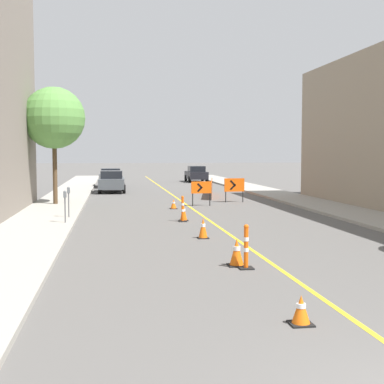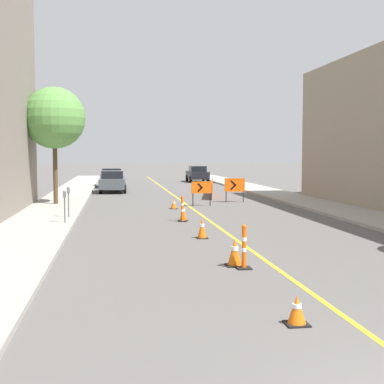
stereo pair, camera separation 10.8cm
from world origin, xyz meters
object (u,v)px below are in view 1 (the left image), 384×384
parked_car_curb_mid (110,178)px  delineator_post_rear (183,211)px  parked_car_curb_far (196,174)px  parking_meter_far_curb (65,200)px  traffic_cone_second (237,252)px  traffic_cone_nearest (301,310)px  delineator_post_front (246,250)px  street_tree_left_near (54,118)px  parked_car_curb_near (112,181)px  arrow_barricade_secondary (234,186)px  traffic_cone_fifth (174,204)px  parking_meter_near_curb (69,196)px  traffic_cone_third (203,228)px  traffic_cone_fourth (184,212)px  arrow_barricade_primary (201,189)px

parked_car_curb_mid → delineator_post_rear: bearing=-85.7°
delineator_post_rear → parked_car_curb_far: (5.42, 30.59, 0.33)m
parking_meter_far_curb → traffic_cone_second: bearing=-59.1°
traffic_cone_nearest → delineator_post_front: 4.38m
traffic_cone_second → parked_car_curb_far: bearing=82.5°
traffic_cone_nearest → street_tree_left_near: street_tree_left_near is taller
delineator_post_front → parked_car_curb_near: bearing=97.0°
parked_car_curb_mid → parking_meter_far_curb: parked_car_curb_mid is taller
delineator_post_rear → arrow_barricade_secondary: arrow_barricade_secondary is taller
traffic_cone_second → traffic_cone_fifth: traffic_cone_second is taller
delineator_post_rear → parking_meter_near_curb: bearing=166.1°
delineator_post_rear → traffic_cone_fifth: bearing=87.6°
traffic_cone_fifth → parked_car_curb_near: parked_car_curb_near is taller
traffic_cone_third → parked_car_curb_near: parked_car_curb_near is taller
traffic_cone_fourth → delineator_post_rear: size_ratio=0.66×
traffic_cone_fifth → street_tree_left_near: street_tree_left_near is taller
parked_car_curb_mid → arrow_barricade_primary: bearing=-76.9°
delineator_post_front → street_tree_left_near: street_tree_left_near is taller
traffic_cone_third → delineator_post_rear: 4.47m
traffic_cone_second → parked_car_curb_near: parked_car_curb_near is taller
arrow_barricade_secondary → parking_meter_far_curb: size_ratio=1.11×
delineator_post_front → traffic_cone_second: bearing=112.4°
traffic_cone_third → delineator_post_front: bearing=-87.0°
traffic_cone_fifth → parking_meter_near_curb: size_ratio=0.38×
traffic_cone_fifth → parked_car_curb_near: size_ratio=0.12×
arrow_barricade_secondary → street_tree_left_near: 10.85m
traffic_cone_fifth → parked_car_curb_far: 25.91m
parked_car_curb_mid → parking_meter_near_curb: size_ratio=3.36×
delineator_post_rear → arrow_barricade_primary: arrow_barricade_primary is taller
traffic_cone_fourth → parked_car_curb_near: 17.37m
traffic_cone_fifth → traffic_cone_nearest: bearing=-90.0°
traffic_cone_third → traffic_cone_second: bearing=-88.7°
traffic_cone_fifth → arrow_barricade_primary: 2.23m
traffic_cone_fourth → delineator_post_rear: delineator_post_rear is taller
traffic_cone_fourth → parking_meter_near_curb: 4.98m
traffic_cone_second → parked_car_curb_far: (5.20, 39.53, 0.45)m
traffic_cone_fourth → parking_meter_far_curb: bearing=-169.2°
parking_meter_far_curb → parking_meter_near_curb: bearing=90.0°
traffic_cone_second → parked_car_curb_near: size_ratio=0.16×
traffic_cone_nearest → arrow_barricade_secondary: size_ratio=0.36×
traffic_cone_fourth → traffic_cone_fifth: 4.89m
traffic_cone_second → parking_meter_far_curb: size_ratio=0.56×
delineator_post_front → parking_meter_near_curb: 11.69m
traffic_cone_second → arrow_barricade_secondary: arrow_barricade_secondary is taller
street_tree_left_near → traffic_cone_nearest: bearing=-73.8°
delineator_post_rear → street_tree_left_near: (-5.97, 7.50, 4.28)m
traffic_cone_fourth → arrow_barricade_primary: bearing=73.8°
traffic_cone_nearest → arrow_barricade_secondary: (3.97, 22.07, 0.72)m
arrow_barricade_primary → traffic_cone_fifth: bearing=-146.9°
delineator_post_front → arrow_barricade_primary: arrow_barricade_primary is taller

